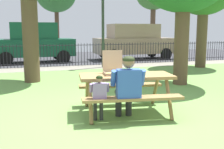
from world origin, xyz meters
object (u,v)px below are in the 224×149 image
at_px(picnic_table_foreground, 126,83).
at_px(parked_car_center, 134,41).
at_px(adult_at_table, 127,85).
at_px(child_at_table, 99,94).
at_px(parked_car_left, 34,42).
at_px(lamp_post_walkway, 103,7).
at_px(pizza_box_open, 114,70).

height_order(picnic_table_foreground, parked_car_center, parked_car_center).
relative_size(adult_at_table, child_at_table, 1.38).
bearing_deg(parked_car_left, child_at_table, -86.01).
distance_m(lamp_post_walkway, parked_car_left, 4.23).
bearing_deg(lamp_post_walkway, child_at_table, -106.46).
bearing_deg(parked_car_center, adult_at_table, -112.84).
xyz_separation_m(adult_at_table, lamp_post_walkway, (1.61, 7.21, 1.95)).
distance_m(parked_car_left, parked_car_center, 5.39).
height_order(picnic_table_foreground, child_at_table, child_at_table).
xyz_separation_m(adult_at_table, parked_car_center, (4.19, 9.94, 0.35)).
xyz_separation_m(adult_at_table, parked_car_left, (-1.20, 9.94, 0.35)).
relative_size(child_at_table, parked_car_center, 0.20).
bearing_deg(child_at_table, pizza_box_open, 51.89).
bearing_deg(pizza_box_open, parked_car_left, 97.02).
bearing_deg(child_at_table, parked_car_center, 64.61).
distance_m(adult_at_table, parked_car_left, 10.02).
xyz_separation_m(pizza_box_open, parked_car_left, (-1.15, 9.31, 0.15)).
bearing_deg(parked_car_center, pizza_box_open, -114.48).
bearing_deg(adult_at_table, lamp_post_walkway, 77.43).
xyz_separation_m(picnic_table_foreground, adult_at_table, (-0.16, -0.48, 0.06)).
relative_size(picnic_table_foreground, lamp_post_walkway, 0.47).
relative_size(picnic_table_foreground, parked_car_center, 0.45).
height_order(picnic_table_foreground, lamp_post_walkway, lamp_post_walkway).
bearing_deg(parked_car_left, adult_at_table, -83.13).
bearing_deg(adult_at_table, child_at_table, 174.42).
relative_size(picnic_table_foreground, pizza_box_open, 4.12).
bearing_deg(picnic_table_foreground, lamp_post_walkway, 77.84).
distance_m(picnic_table_foreground, pizza_box_open, 0.37).
height_order(pizza_box_open, parked_car_left, parked_car_left).
bearing_deg(picnic_table_foreground, adult_at_table, -108.10).
relative_size(pizza_box_open, lamp_post_walkway, 0.11).
bearing_deg(picnic_table_foreground, pizza_box_open, 144.80).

